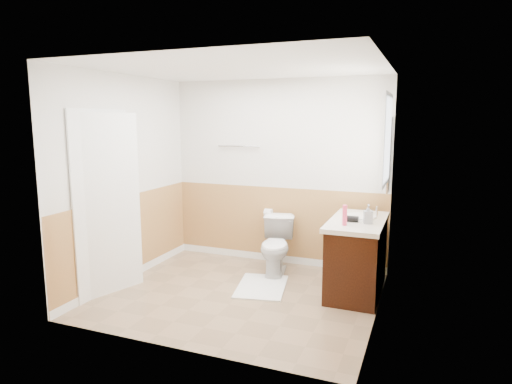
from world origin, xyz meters
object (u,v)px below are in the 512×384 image
at_px(toilet, 276,246).
at_px(bath_mat, 261,287).
at_px(lotion_bottle, 345,215).
at_px(soap_dispenser, 368,214).
at_px(vanity_cabinet, 357,258).

xyz_separation_m(toilet, bath_mat, (0.00, -0.53, -0.35)).
relative_size(lotion_bottle, soap_dispenser, 1.06).
height_order(toilet, bath_mat, toilet).
height_order(bath_mat, vanity_cabinet, vanity_cabinet).
height_order(toilet, lotion_bottle, lotion_bottle).
bearing_deg(toilet, bath_mat, -101.34).
relative_size(bath_mat, vanity_cabinet, 0.73).
distance_m(lotion_bottle, soap_dispenser, 0.29).
bearing_deg(toilet, vanity_cabinet, -24.91).
xyz_separation_m(toilet, vanity_cabinet, (1.06, -0.26, 0.04)).
relative_size(toilet, vanity_cabinet, 0.66).
bearing_deg(vanity_cabinet, soap_dispenser, -48.84).
bearing_deg(soap_dispenser, vanity_cabinet, 131.16).
relative_size(toilet, lotion_bottle, 3.28).
bearing_deg(vanity_cabinet, toilet, 166.42).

